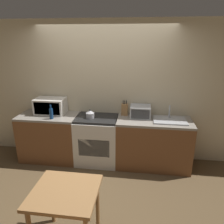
% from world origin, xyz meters
% --- Properties ---
extents(ground_plane, '(16.00, 16.00, 0.00)m').
position_xyz_m(ground_plane, '(0.00, 0.00, 0.00)').
color(ground_plane, brown).
extents(wall_back, '(10.00, 0.06, 2.60)m').
position_xyz_m(wall_back, '(0.00, 1.06, 1.30)').
color(wall_back, beige).
rests_on(wall_back, ground_plane).
extents(counter_left_run, '(1.09, 0.62, 0.90)m').
position_xyz_m(counter_left_run, '(-1.04, 0.72, 0.45)').
color(counter_left_run, brown).
rests_on(counter_left_run, ground_plane).
extents(counter_right_run, '(1.31, 0.62, 0.90)m').
position_xyz_m(counter_right_run, '(0.93, 0.72, 0.45)').
color(counter_right_run, brown).
rests_on(counter_right_run, ground_plane).
extents(stove_range, '(0.77, 0.62, 0.90)m').
position_xyz_m(stove_range, '(-0.11, 0.72, 0.45)').
color(stove_range, silver).
rests_on(stove_range, ground_plane).
extents(kettle, '(0.15, 0.15, 0.16)m').
position_xyz_m(kettle, '(-0.22, 0.68, 0.97)').
color(kettle, '#B7B7BC').
rests_on(kettle, stove_range).
extents(microwave, '(0.56, 0.36, 0.29)m').
position_xyz_m(microwave, '(-1.02, 0.82, 1.05)').
color(microwave, silver).
rests_on(microwave, counter_left_run).
extents(bottle, '(0.07, 0.07, 0.26)m').
position_xyz_m(bottle, '(-0.89, 0.54, 1.00)').
color(bottle, navy).
rests_on(bottle, counter_left_run).
extents(knife_block, '(0.12, 0.08, 0.29)m').
position_xyz_m(knife_block, '(0.38, 0.91, 1.01)').
color(knife_block, '#9E7042').
rests_on(knife_block, counter_right_run).
extents(toaster_oven, '(0.36, 0.32, 0.21)m').
position_xyz_m(toaster_oven, '(0.68, 0.84, 1.01)').
color(toaster_oven, '#ADAFB5').
rests_on(toaster_oven, counter_right_run).
extents(sink_basin, '(0.57, 0.40, 0.24)m').
position_xyz_m(sink_basin, '(1.19, 0.72, 0.91)').
color(sink_basin, '#ADAFB5').
rests_on(sink_basin, counter_right_run).
extents(dining_table, '(0.71, 0.67, 0.73)m').
position_xyz_m(dining_table, '(-0.09, -1.09, 0.61)').
color(dining_table, '#9E7042').
rests_on(dining_table, ground_plane).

